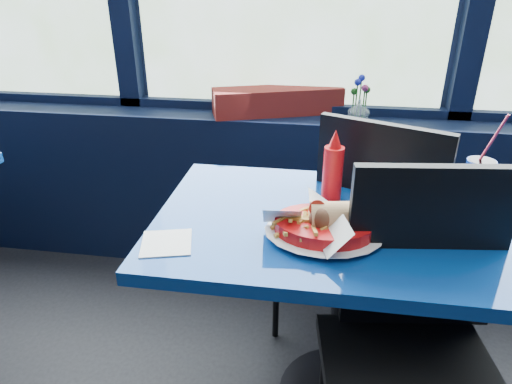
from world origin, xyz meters
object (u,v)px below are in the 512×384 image
object	(u,v)px
planter_box	(278,101)
ketchup_bottle	(333,170)
soda_cup	(478,180)
chair_near_back	(355,223)
food_basket	(326,225)
near_table	(354,272)
chair_near_front	(417,331)
flower_vase	(359,108)

from	to	relation	value
planter_box	ketchup_bottle	distance (m)	0.81
soda_cup	ketchup_bottle	bearing A→B (deg)	-172.91
chair_near_back	planter_box	size ratio (longest dim) A/B	1.64
food_basket	near_table	bearing A→B (deg)	62.07
chair_near_front	chair_near_back	size ratio (longest dim) A/B	0.99
chair_near_front	near_table	bearing A→B (deg)	115.70
chair_near_back	ketchup_bottle	world-z (taller)	chair_near_back
near_table	soda_cup	xyz separation A→B (m)	(0.36, 0.18, 0.25)
planter_box	food_basket	distance (m)	1.04
flower_vase	soda_cup	xyz separation A→B (m)	(0.34, -0.64, -0.04)
chair_near_back	planter_box	xyz separation A→B (m)	(-0.36, 0.59, 0.29)
near_table	soda_cup	world-z (taller)	soda_cup
near_table	planter_box	distance (m)	1.01
chair_near_back	flower_vase	bearing A→B (deg)	-67.95
chair_near_back	food_basket	xyz separation A→B (m)	(-0.11, -0.42, 0.22)
flower_vase	soda_cup	distance (m)	0.72
planter_box	near_table	bearing A→B (deg)	-88.74
ketchup_bottle	soda_cup	size ratio (longest dim) A/B	0.80
planter_box	chair_near_front	bearing A→B (deg)	-86.04
near_table	planter_box	world-z (taller)	planter_box
food_basket	chair_near_back	bearing A→B (deg)	89.76
chair_near_front	food_basket	world-z (taller)	chair_near_front
planter_box	food_basket	size ratio (longest dim) A/B	1.82
chair_near_front	flower_vase	size ratio (longest dim) A/B	4.76
food_basket	flower_vase	bearing A→B (deg)	97.51
chair_near_back	ketchup_bottle	distance (m)	0.35
chair_near_back	ketchup_bottle	size ratio (longest dim) A/B	4.24
near_table	food_basket	xyz separation A→B (m)	(-0.10, -0.10, 0.22)
food_basket	ketchup_bottle	bearing A→B (deg)	102.05
ketchup_bottle	soda_cup	distance (m)	0.45
ketchup_bottle	soda_cup	xyz separation A→B (m)	(0.45, 0.06, -0.03)
chair_near_front	flower_vase	world-z (taller)	flower_vase
soda_cup	food_basket	bearing A→B (deg)	-147.87
near_table	planter_box	bearing A→B (deg)	110.88
food_basket	ketchup_bottle	xyz separation A→B (m)	(0.01, 0.23, 0.06)
near_table	soda_cup	size ratio (longest dim) A/B	4.10
chair_near_front	planter_box	size ratio (longest dim) A/B	1.63
chair_near_back	flower_vase	size ratio (longest dim) A/B	4.80
near_table	flower_vase	bearing A→B (deg)	88.12
chair_near_back	soda_cup	size ratio (longest dim) A/B	3.38
near_table	ketchup_bottle	world-z (taller)	ketchup_bottle
chair_near_front	ketchup_bottle	size ratio (longest dim) A/B	4.21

